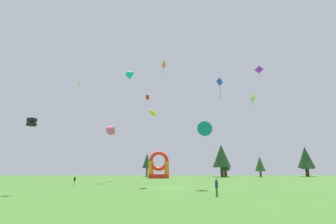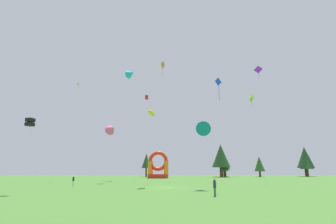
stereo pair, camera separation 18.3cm
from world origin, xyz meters
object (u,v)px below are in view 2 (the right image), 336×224
at_px(kite_pink_delta, 112,129).
at_px(kite_orange_diamond, 163,66).
at_px(kite_red_box, 147,98).
at_px(person_midfield, 215,186).
at_px(kite_teal_delta, 203,130).
at_px(kite_cyan_delta, 131,74).
at_px(kite_blue_diamond, 219,84).
at_px(kite_purple_diamond, 259,71).
at_px(kite_lime_diamond, 251,99).
at_px(kite_black_box, 31,122).
at_px(person_far_side, 74,180).
at_px(kite_white_box, 79,85).
at_px(kite_yellow_parafoil, 152,113).
at_px(inflatable_blue_arch, 159,168).

height_order(kite_pink_delta, kite_orange_diamond, kite_orange_diamond).
height_order(kite_red_box, person_midfield, kite_red_box).
height_order(kite_teal_delta, kite_cyan_delta, kite_cyan_delta).
bearing_deg(kite_cyan_delta, kite_orange_diamond, -44.37).
xyz_separation_m(kite_blue_diamond, kite_orange_diamond, (-7.83, 20.35, 10.58)).
bearing_deg(kite_purple_diamond, person_midfield, -119.27).
height_order(kite_blue_diamond, kite_lime_diamond, kite_blue_diamond).
height_order(kite_black_box, person_midfield, kite_black_box).
bearing_deg(kite_teal_delta, kite_blue_diamond, -58.93).
xyz_separation_m(kite_teal_delta, person_far_side, (-19.08, 5.22, -6.93)).
relative_size(kite_black_box, kite_cyan_delta, 0.31).
xyz_separation_m(kite_teal_delta, kite_pink_delta, (-15.38, 13.24, 2.03)).
distance_m(kite_teal_delta, person_far_side, 20.96).
bearing_deg(kite_lime_diamond, kite_orange_diamond, 131.26).
xyz_separation_m(kite_orange_diamond, person_far_side, (-13.05, -12.13, -23.13)).
xyz_separation_m(kite_black_box, kite_cyan_delta, (6.42, 31.64, 17.36)).
bearing_deg(kite_teal_delta, kite_white_box, 138.65).
bearing_deg(kite_blue_diamond, kite_red_box, 115.07).
distance_m(kite_black_box, kite_red_box, 31.60).
relative_size(kite_black_box, kite_orange_diamond, 0.33).
distance_m(kite_yellow_parafoil, kite_pink_delta, 12.56).
bearing_deg(inflatable_blue_arch, kite_pink_delta, -109.12).
bearing_deg(kite_teal_delta, kite_black_box, -161.96).
bearing_deg(kite_cyan_delta, kite_purple_diamond, -15.89).
relative_size(kite_orange_diamond, person_midfield, 14.69).
bearing_deg(person_midfield, kite_orange_diamond, 55.88).
relative_size(kite_yellow_parafoil, kite_teal_delta, 1.29).
height_order(kite_black_box, kite_orange_diamond, kite_orange_diamond).
bearing_deg(kite_lime_diamond, person_midfield, -124.90).
distance_m(kite_purple_diamond, kite_lime_diamond, 19.34).
bearing_deg(kite_red_box, kite_blue_diamond, -64.93).
height_order(kite_orange_diamond, person_far_side, kite_orange_diamond).
relative_size(kite_white_box, kite_cyan_delta, 0.84).
height_order(kite_pink_delta, kite_cyan_delta, kite_cyan_delta).
bearing_deg(kite_pink_delta, kite_teal_delta, -40.72).
distance_m(kite_pink_delta, person_far_side, 12.58).
height_order(kite_blue_diamond, kite_white_box, kite_white_box).
bearing_deg(kite_white_box, person_midfield, -51.23).
xyz_separation_m(kite_lime_diamond, person_midfield, (-7.66, -10.99, -11.72)).
xyz_separation_m(person_far_side, inflatable_blue_arch, (11.68, 31.05, 1.68)).
relative_size(kite_black_box, kite_pink_delta, 0.75).
relative_size(kite_teal_delta, kite_orange_diamond, 0.36).
bearing_deg(kite_black_box, kite_cyan_delta, 78.53).
height_order(kite_black_box, kite_cyan_delta, kite_cyan_delta).
distance_m(kite_white_box, inflatable_blue_arch, 29.51).
relative_size(kite_purple_diamond, kite_orange_diamond, 0.95).
bearing_deg(kite_teal_delta, kite_purple_diamond, 49.79).
height_order(kite_black_box, kite_white_box, kite_white_box).
bearing_deg(kite_yellow_parafoil, person_far_side, 172.55).
relative_size(person_midfield, inflatable_blue_arch, 0.24).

